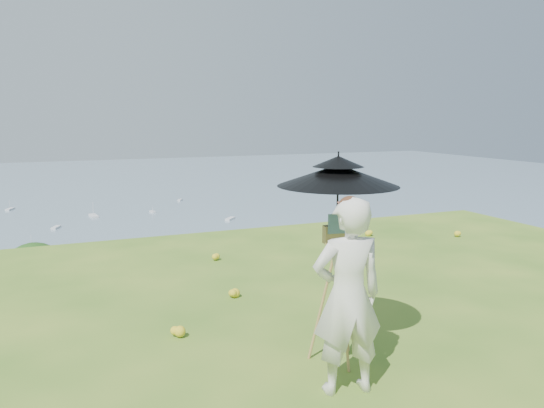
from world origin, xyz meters
name	(u,v)px	position (x,y,z in m)	size (l,w,h in m)	color
ground	(411,373)	(0.00, 0.00, 0.00)	(14.00, 14.00, 0.00)	#427521
shoreline_tier	(90,376)	(0.00, 75.00, -36.00)	(170.00, 28.00, 8.00)	slate
bay_water	(64,201)	(0.00, 240.00, -34.00)	(700.00, 700.00, 0.00)	gray
slope_trees	(112,353)	(0.00, 35.00, -15.00)	(110.00, 50.00, 6.00)	#1F4514
harbor_town	(88,335)	(0.00, 75.00, -29.50)	(110.00, 22.00, 5.00)	silver
moored_boats	(24,243)	(-12.50, 161.00, -33.65)	(140.00, 140.00, 0.70)	silver
wildflowers	(396,356)	(0.00, 0.25, 0.06)	(10.00, 10.50, 0.12)	yellow
painter	(348,296)	(-0.78, -0.05, 0.91)	(0.66, 0.43, 1.81)	silver
field_easel	(337,288)	(-0.56, 0.52, 0.78)	(0.59, 0.59, 1.56)	#AE8749
sun_umbrella	(338,196)	(-0.56, 0.55, 1.72)	(1.21, 1.21, 0.88)	black
painter_cap	(350,202)	(-0.78, -0.05, 1.76)	(0.20, 0.24, 0.10)	#DF7A7E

